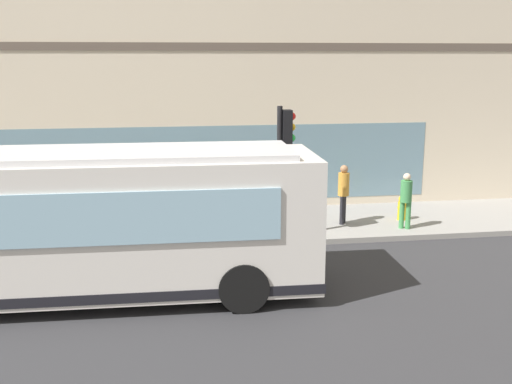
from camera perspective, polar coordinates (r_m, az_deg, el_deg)
name	(u,v)px	position (r m, az deg, el deg)	size (l,w,h in m)	color
ground	(193,289)	(13.33, -5.96, -9.03)	(120.00, 120.00, 0.00)	#2D2D30
sidewalk_curb	(185,229)	(17.51, -6.72, -3.45)	(3.68, 40.00, 0.15)	gray
building_corner	(175,62)	(22.34, -7.59, 12.03)	(7.42, 22.67, 9.42)	beige
city_bus_nearside	(70,225)	(12.89, -17.06, -3.01)	(2.82, 10.10, 3.07)	silver
traffic_light_near_corner	(284,147)	(15.82, 2.68, 4.25)	(0.32, 0.49, 3.51)	black
fire_hydrant	(402,208)	(18.47, 13.55, -1.47)	(0.35, 0.35, 0.74)	yellow
pedestrian_walking_along_curb	(343,190)	(17.59, 8.22, 0.17)	(0.32, 0.32, 1.72)	black
pedestrian_near_building_entrance	(210,191)	(17.04, -4.37, 0.05)	(0.32, 0.32, 1.81)	#3F8C4C
pedestrian_near_hydrant	(234,187)	(18.21, -2.06, 0.44)	(0.32, 0.32, 1.59)	#B23338
pedestrian_by_light_pole	(406,197)	(17.44, 13.90, -0.48)	(0.32, 0.32, 1.59)	#3F8C4C
newspaper_vending_box	(112,209)	(17.94, -13.38, -1.57)	(0.44, 0.43, 0.90)	#BF3F19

